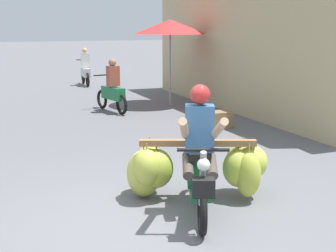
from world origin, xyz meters
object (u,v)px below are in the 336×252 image
motorbike_main_loaded (195,165)px  motorbike_distant_far_ahead (113,90)px  market_umbrella_near_shop (170,27)px  produce_crate (218,120)px  motorbike_distant_ahead_left (85,70)px

motorbike_main_loaded → motorbike_distant_far_ahead: motorbike_main_loaded is taller
motorbike_main_loaded → market_umbrella_near_shop: market_umbrella_near_shop is taller
motorbike_main_loaded → produce_crate: (2.45, 3.95, -0.31)m
market_umbrella_near_shop → produce_crate: 3.78m
motorbike_distant_far_ahead → market_umbrella_near_shop: 2.47m
motorbike_distant_ahead_left → market_umbrella_near_shop: size_ratio=0.68×
motorbike_main_loaded → produce_crate: motorbike_main_loaded is taller
motorbike_main_loaded → motorbike_distant_far_ahead: 6.77m
motorbike_distant_ahead_left → motorbike_distant_far_ahead: same height
motorbike_distant_far_ahead → produce_crate: bearing=-59.4°
market_umbrella_near_shop → motorbike_main_loaded: bearing=-110.1°
motorbike_main_loaded → motorbike_distant_ahead_left: motorbike_main_loaded is taller
motorbike_main_loaded → motorbike_distant_far_ahead: size_ratio=1.26×
motorbike_distant_ahead_left → produce_crate: 8.60m
motorbike_distant_ahead_left → market_umbrella_near_shop: market_umbrella_near_shop is taller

